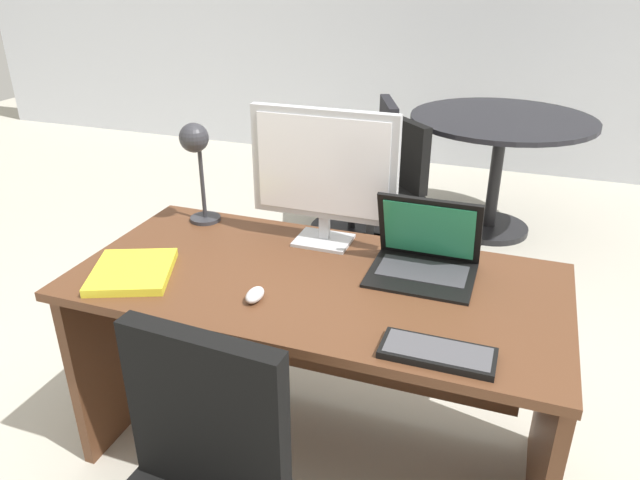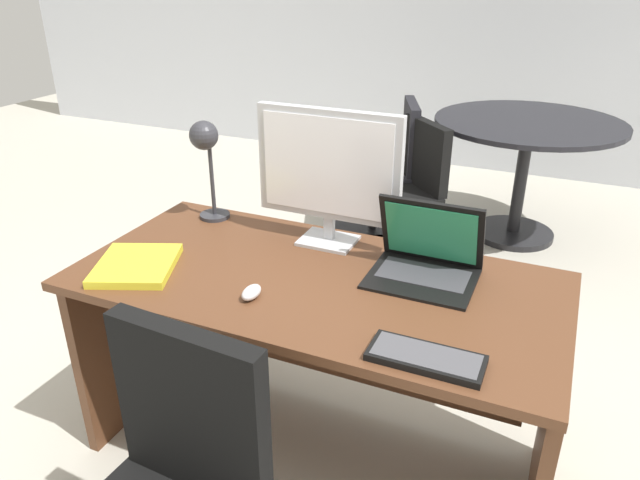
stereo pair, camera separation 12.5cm
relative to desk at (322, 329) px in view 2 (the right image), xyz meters
The scene contains 12 objects.
ground 1.54m from the desk, 90.00° to the left, with size 12.00×12.00×0.00m, color #B7B2A3.
back_wall 3.77m from the desk, 90.00° to the left, with size 10.00×0.10×2.80m, color silver.
desk is the anchor object (origin of this frame).
monitor 0.56m from the desk, 107.64° to the left, with size 0.53×0.16×0.49m.
laptop 0.47m from the desk, 21.20° to the left, with size 0.34×0.28×0.26m.
keyboard 0.61m from the desk, 37.63° to the right, with size 0.30×0.13×0.02m.
mouse 0.38m from the desk, 117.27° to the right, with size 0.05×0.09×0.04m.
desk_lamp 0.81m from the desk, 159.19° to the left, with size 0.12×0.14×0.40m.
book 0.67m from the desk, 157.49° to the right, with size 0.34×0.36×0.03m.
meeting_table 2.31m from the desk, 79.45° to the left, with size 1.17×1.17×0.79m.
meeting_chair_near 1.99m from the desk, 101.86° to the left, with size 0.61×0.60×0.89m.
meeting_chair_far 1.65m from the desk, 97.19° to the left, with size 0.66×0.66×0.85m.
Camera 2 is at (0.70, -1.56, 1.71)m, focal length 33.42 mm.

